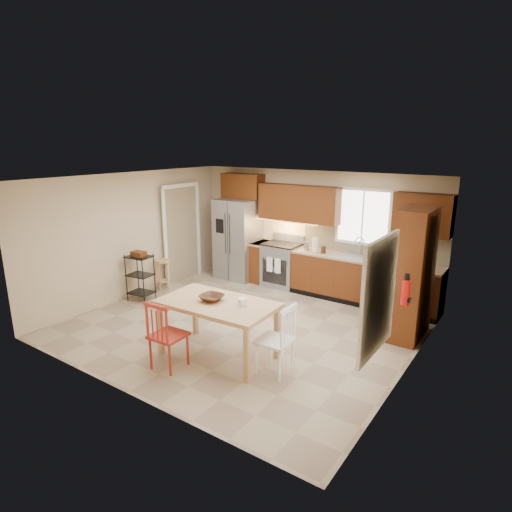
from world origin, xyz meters
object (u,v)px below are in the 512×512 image
object	(u,v)px
table_bowl	(212,301)
table_jar	(242,303)
pantry	(412,274)
refrigerator	(238,239)
chair_red	(168,334)
soap_bottle	(373,256)
fire_extinguisher	(406,292)
range_stove	(282,265)
chair_white	(275,339)
bar_stool	(163,275)
utility_cart	(140,277)
dining_table	(218,329)

from	to	relation	value
table_bowl	table_jar	xyz separation A→B (m)	(0.48, 0.11, 0.03)
pantry	table_bowl	distance (m)	3.17
refrigerator	table_jar	world-z (taller)	refrigerator
chair_red	table_bowl	xyz separation A→B (m)	(0.24, 0.65, 0.34)
chair_red	table_bowl	size ratio (longest dim) A/B	2.90
soap_bottle	table_jar	xyz separation A→B (m)	(-0.78, -3.06, -0.13)
fire_extinguisher	table_bowl	bearing A→B (deg)	-153.18
pantry	table_bowl	xyz separation A→B (m)	(-2.21, -2.27, -0.21)
soap_bottle	fire_extinguisher	xyz separation A→B (m)	(1.15, -1.95, 0.10)
soap_bottle	chair_red	world-z (taller)	soap_bottle
chair_red	range_stove	bearing A→B (deg)	95.25
chair_white	chair_red	bearing A→B (deg)	115.87
chair_white	table_jar	size ratio (longest dim) A/B	6.34
soap_bottle	table_bowl	world-z (taller)	soap_bottle
soap_bottle	bar_stool	xyz separation A→B (m)	(-3.98, -1.58, -0.67)
utility_cart	refrigerator	bearing A→B (deg)	66.01
range_stove	chair_red	bearing A→B (deg)	-82.32
refrigerator	range_stove	size ratio (longest dim) A/B	1.98
table_bowl	dining_table	bearing A→B (deg)	0.00
chair_white	table_jar	xyz separation A→B (m)	(-0.58, 0.06, 0.37)
range_stove	bar_stool	bearing A→B (deg)	-139.57
table_jar	table_bowl	bearing A→B (deg)	-167.47
chair_white	bar_stool	world-z (taller)	chair_white
fire_extinguisher	table_bowl	world-z (taller)	fire_extinguisher
table_jar	range_stove	bearing A→B (deg)	111.62
dining_table	bar_stool	bearing A→B (deg)	148.18
dining_table	table_jar	size ratio (longest dim) A/B	10.79
dining_table	table_bowl	size ratio (longest dim) A/B	4.94
refrigerator	table_bowl	size ratio (longest dim) A/B	5.30
dining_table	chair_red	world-z (taller)	chair_red
refrigerator	table_jar	size ratio (longest dim) A/B	11.58
table_bowl	table_jar	bearing A→B (deg)	12.53
soap_bottle	table_jar	bearing A→B (deg)	-104.34
range_stove	table_bowl	size ratio (longest dim) A/B	2.68
table_bowl	utility_cart	size ratio (longest dim) A/B	0.36
refrigerator	range_stove	xyz separation A→B (m)	(1.15, 0.06, -0.45)
soap_bottle	pantry	size ratio (longest dim) A/B	0.09
refrigerator	table_jar	xyz separation A→B (m)	(2.40, -3.09, -0.04)
chair_white	table_jar	distance (m)	0.69
soap_bottle	bar_stool	size ratio (longest dim) A/B	0.29
refrigerator	pantry	xyz separation A→B (m)	(4.13, -0.93, 0.14)
refrigerator	dining_table	world-z (taller)	refrigerator
table_jar	utility_cart	bearing A→B (deg)	165.72
soap_bottle	bar_stool	distance (m)	4.33
range_stove	chair_white	distance (m)	3.69
fire_extinguisher	table_jar	size ratio (longest dim) A/B	2.29
table_jar	bar_stool	xyz separation A→B (m)	(-3.20, 1.49, -0.54)
refrigerator	dining_table	bearing A→B (deg)	-57.60
chair_white	bar_stool	distance (m)	4.08
chair_red	utility_cart	bearing A→B (deg)	144.46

